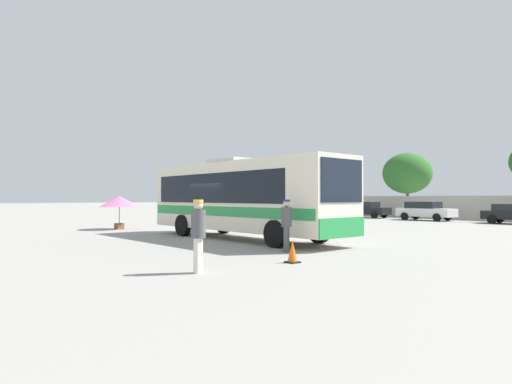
{
  "coord_description": "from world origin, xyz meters",
  "views": [
    {
      "loc": [
        16.7,
        -11.58,
        1.86
      ],
      "look_at": [
        1.84,
        0.52,
        2.12
      ],
      "focal_mm": 30.5,
      "sensor_mm": 36.0,
      "label": 1
    }
  ],
  "objects_px": {
    "attendant_by_bus_door": "(286,222)",
    "parked_car_second_black": "(367,209)",
    "coach_bus_cream_green": "(241,196)",
    "roadside_tree_midleft": "(407,173)",
    "parked_car_leftmost_black": "(315,208)",
    "passenger_waiting_on_apron": "(198,231)",
    "vendor_umbrella_near_gate_pink": "(119,202)",
    "roadside_tree_left": "(329,174)",
    "parked_car_third_white": "(425,210)",
    "traffic_cone_on_apron": "(292,252)"
  },
  "relations": [
    {
      "from": "parked_car_third_white",
      "to": "roadside_tree_midleft",
      "type": "relative_size",
      "value": 0.67
    },
    {
      "from": "vendor_umbrella_near_gate_pink",
      "to": "parked_car_third_white",
      "type": "relative_size",
      "value": 0.5
    },
    {
      "from": "parked_car_leftmost_black",
      "to": "parked_car_second_black",
      "type": "relative_size",
      "value": 1.0
    },
    {
      "from": "attendant_by_bus_door",
      "to": "roadside_tree_midleft",
      "type": "bearing_deg",
      "value": 115.47
    },
    {
      "from": "parked_car_leftmost_black",
      "to": "roadside_tree_midleft",
      "type": "xyz_separation_m",
      "value": [
        4.78,
        9.77,
        3.79
      ]
    },
    {
      "from": "parked_car_second_black",
      "to": "passenger_waiting_on_apron",
      "type": "bearing_deg",
      "value": -60.68
    },
    {
      "from": "coach_bus_cream_green",
      "to": "roadside_tree_midleft",
      "type": "xyz_separation_m",
      "value": [
        -10.99,
        31.51,
        2.62
      ]
    },
    {
      "from": "parked_car_second_black",
      "to": "roadside_tree_left",
      "type": "relative_size",
      "value": 0.59
    },
    {
      "from": "parked_car_third_white",
      "to": "roadside_tree_midleft",
      "type": "distance_m",
      "value": 13.11
    },
    {
      "from": "coach_bus_cream_green",
      "to": "parked_car_second_black",
      "type": "height_order",
      "value": "coach_bus_cream_green"
    },
    {
      "from": "coach_bus_cream_green",
      "to": "attendant_by_bus_door",
      "type": "xyz_separation_m",
      "value": [
        4.82,
        -1.67,
        -0.93
      ]
    },
    {
      "from": "parked_car_leftmost_black",
      "to": "roadside_tree_midleft",
      "type": "relative_size",
      "value": 0.61
    },
    {
      "from": "parked_car_second_black",
      "to": "roadside_tree_left",
      "type": "height_order",
      "value": "roadside_tree_left"
    },
    {
      "from": "parked_car_leftmost_black",
      "to": "roadside_tree_midleft",
      "type": "distance_m",
      "value": 11.52
    },
    {
      "from": "vendor_umbrella_near_gate_pink",
      "to": "traffic_cone_on_apron",
      "type": "height_order",
      "value": "vendor_umbrella_near_gate_pink"
    },
    {
      "from": "passenger_waiting_on_apron",
      "to": "attendant_by_bus_door",
      "type": "bearing_deg",
      "value": 110.09
    },
    {
      "from": "coach_bus_cream_green",
      "to": "parked_car_second_black",
      "type": "bearing_deg",
      "value": 113.0
    },
    {
      "from": "passenger_waiting_on_apron",
      "to": "roadside_tree_left",
      "type": "distance_m",
      "value": 42.68
    },
    {
      "from": "vendor_umbrella_near_gate_pink",
      "to": "roadside_tree_left",
      "type": "distance_m",
      "value": 31.42
    },
    {
      "from": "coach_bus_cream_green",
      "to": "parked_car_leftmost_black",
      "type": "bearing_deg",
      "value": 125.96
    },
    {
      "from": "parked_car_second_black",
      "to": "parked_car_third_white",
      "type": "bearing_deg",
      "value": -1.87
    },
    {
      "from": "parked_car_leftmost_black",
      "to": "parked_car_second_black",
      "type": "bearing_deg",
      "value": 0.55
    },
    {
      "from": "coach_bus_cream_green",
      "to": "roadside_tree_midleft",
      "type": "height_order",
      "value": "roadside_tree_midleft"
    },
    {
      "from": "traffic_cone_on_apron",
      "to": "attendant_by_bus_door",
      "type": "bearing_deg",
      "value": 140.73
    },
    {
      "from": "vendor_umbrella_near_gate_pink",
      "to": "parked_car_third_white",
      "type": "bearing_deg",
      "value": 75.65
    },
    {
      "from": "coach_bus_cream_green",
      "to": "vendor_umbrella_near_gate_pink",
      "type": "relative_size",
      "value": 4.98
    },
    {
      "from": "parked_car_leftmost_black",
      "to": "roadside_tree_midleft",
      "type": "bearing_deg",
      "value": 63.93
    },
    {
      "from": "coach_bus_cream_green",
      "to": "traffic_cone_on_apron",
      "type": "distance_m",
      "value": 7.65
    },
    {
      "from": "parked_car_third_white",
      "to": "roadside_tree_midleft",
      "type": "height_order",
      "value": "roadside_tree_midleft"
    },
    {
      "from": "vendor_umbrella_near_gate_pink",
      "to": "parked_car_leftmost_black",
      "type": "relative_size",
      "value": 0.54
    },
    {
      "from": "passenger_waiting_on_apron",
      "to": "roadside_tree_left",
      "type": "height_order",
      "value": "roadside_tree_left"
    },
    {
      "from": "passenger_waiting_on_apron",
      "to": "parked_car_third_white",
      "type": "distance_m",
      "value": 29.49
    },
    {
      "from": "roadside_tree_midleft",
      "to": "parked_car_second_black",
      "type": "bearing_deg",
      "value": -79.87
    },
    {
      "from": "coach_bus_cream_green",
      "to": "parked_car_third_white",
      "type": "distance_m",
      "value": 21.88
    },
    {
      "from": "roadside_tree_midleft",
      "to": "coach_bus_cream_green",
      "type": "bearing_deg",
      "value": -70.78
    },
    {
      "from": "traffic_cone_on_apron",
      "to": "parked_car_second_black",
      "type": "bearing_deg",
      "value": 122.56
    },
    {
      "from": "coach_bus_cream_green",
      "to": "parked_car_third_white",
      "type": "relative_size",
      "value": 2.48
    },
    {
      "from": "coach_bus_cream_green",
      "to": "attendant_by_bus_door",
      "type": "height_order",
      "value": "coach_bus_cream_green"
    },
    {
      "from": "coach_bus_cream_green",
      "to": "traffic_cone_on_apron",
      "type": "xyz_separation_m",
      "value": [
        6.73,
        -3.24,
        -1.65
      ]
    },
    {
      "from": "vendor_umbrella_near_gate_pink",
      "to": "roadside_tree_midleft",
      "type": "xyz_separation_m",
      "value": [
        -1.69,
        33.47,
        2.96
      ]
    },
    {
      "from": "roadside_tree_midleft",
      "to": "attendant_by_bus_door",
      "type": "bearing_deg",
      "value": -64.53
    },
    {
      "from": "attendant_by_bus_door",
      "to": "parked_car_second_black",
      "type": "distance_m",
      "value": 27.36
    },
    {
      "from": "attendant_by_bus_door",
      "to": "parked_car_third_white",
      "type": "height_order",
      "value": "attendant_by_bus_door"
    },
    {
      "from": "parked_car_second_black",
      "to": "roadside_tree_left",
      "type": "xyz_separation_m",
      "value": [
        -9.88,
        5.92,
        3.87
      ]
    },
    {
      "from": "passenger_waiting_on_apron",
      "to": "parked_car_third_white",
      "type": "bearing_deg",
      "value": 109.31
    },
    {
      "from": "roadside_tree_left",
      "to": "traffic_cone_on_apron",
      "type": "xyz_separation_m",
      "value": [
        25.87,
        -30.96,
        -4.35
      ]
    },
    {
      "from": "passenger_waiting_on_apron",
      "to": "vendor_umbrella_near_gate_pink",
      "type": "xyz_separation_m",
      "value": [
        -15.78,
        4.26,
        0.58
      ]
    },
    {
      "from": "roadside_tree_left",
      "to": "vendor_umbrella_near_gate_pink",
      "type": "bearing_deg",
      "value": -71.66
    },
    {
      "from": "roadside_tree_left",
      "to": "parked_car_third_white",
      "type": "bearing_deg",
      "value": -21.09
    },
    {
      "from": "roadside_tree_left",
      "to": "roadside_tree_midleft",
      "type": "bearing_deg",
      "value": 24.93
    }
  ]
}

